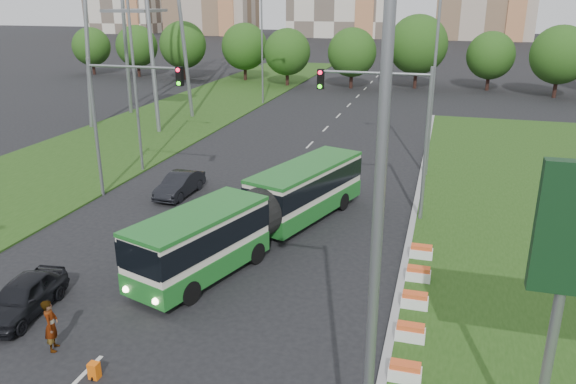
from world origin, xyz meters
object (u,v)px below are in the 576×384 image
(traffic_mast_median, at_px, (395,119))
(car_left_far, at_px, (180,184))
(traffic_mast_left, at_px, (118,107))
(shopping_trolley, at_px, (94,371))
(pedestrian, at_px, (51,325))
(car_left_near, at_px, (23,297))
(articulated_bus, at_px, (260,210))

(traffic_mast_median, distance_m, car_left_far, 13.21)
(traffic_mast_left, height_order, shopping_trolley, traffic_mast_left)
(traffic_mast_median, distance_m, pedestrian, 18.28)
(car_left_near, bearing_deg, car_left_far, 85.25)
(shopping_trolley, bearing_deg, traffic_mast_median, 66.57)
(car_left_near, relative_size, pedestrian, 2.22)
(traffic_mast_left, distance_m, car_left_near, 13.55)
(traffic_mast_left, bearing_deg, traffic_mast_median, 3.77)
(articulated_bus, relative_size, pedestrian, 8.39)
(articulated_bus, bearing_deg, car_left_near, -108.03)
(car_left_near, height_order, shopping_trolley, car_left_near)
(car_left_near, distance_m, shopping_trolley, 5.38)
(articulated_bus, height_order, pedestrian, articulated_bus)
(articulated_bus, distance_m, car_left_far, 8.31)
(traffic_mast_left, height_order, articulated_bus, traffic_mast_left)
(car_left_near, bearing_deg, shopping_trolley, -34.90)
(traffic_mast_left, relative_size, articulated_bus, 0.52)
(car_left_far, bearing_deg, car_left_near, -86.55)
(shopping_trolley, bearing_deg, traffic_mast_left, 118.96)
(car_left_near, xyz_separation_m, car_left_far, (-0.32, 13.58, -0.02))
(car_left_far, relative_size, shopping_trolley, 7.56)
(car_left_far, height_order, shopping_trolley, car_left_far)
(traffic_mast_median, bearing_deg, traffic_mast_left, -176.23)
(traffic_mast_left, xyz_separation_m, shopping_trolley, (7.83, -14.92, -5.08))
(pedestrian, bearing_deg, car_left_near, 32.43)
(traffic_mast_median, relative_size, articulated_bus, 0.52)
(traffic_mast_median, relative_size, pedestrian, 4.34)
(car_left_far, bearing_deg, traffic_mast_left, -154.07)
(traffic_mast_left, bearing_deg, car_left_far, 23.82)
(traffic_mast_median, distance_m, articulated_bus, 8.27)
(car_left_near, height_order, car_left_far, car_left_near)
(traffic_mast_left, bearing_deg, shopping_trolley, -62.32)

